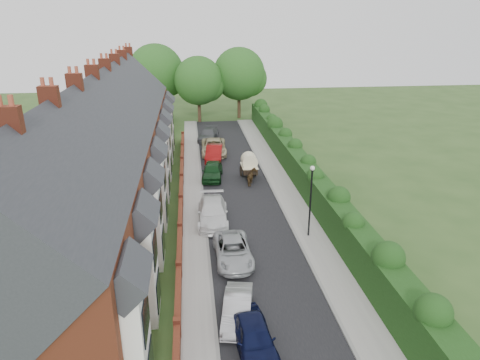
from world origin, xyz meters
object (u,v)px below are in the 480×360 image
object	(u,v)px
car_white	(213,212)
car_red	(214,153)
lamppost	(311,193)
horse_cart	(249,164)
car_green	(212,171)
car_silver_a	(237,309)
car_navy	(254,337)
horse	(252,177)
car_silver_b	(233,251)
car_beige	(214,147)
car_grey	(208,135)

from	to	relation	value
car_white	car_red	bearing A→B (deg)	88.17
lamppost	horse_cart	xyz separation A→B (m)	(-2.46, 12.00, -1.91)
car_green	car_silver_a	bearing A→B (deg)	-82.60
car_navy	car_silver_a	bearing A→B (deg)	97.90
car_green	horse	bearing A→B (deg)	-23.52
car_silver_b	car_beige	world-z (taller)	car_beige
car_silver_b	car_grey	world-z (taller)	car_grey
car_navy	car_white	distance (m)	13.32
car_white	car_red	size ratio (longest dim) A/B	1.13
car_silver_b	horse_cart	bearing A→B (deg)	76.92
car_white	horse_cart	world-z (taller)	horse_cart
car_red	car_beige	size ratio (longest dim) A/B	0.83
car_navy	car_green	xyz separation A→B (m)	(-0.59, 22.40, 0.03)
lamppost	horse	world-z (taller)	lamppost
car_silver_b	horse	size ratio (longest dim) A/B	2.81
car_navy	horse_cart	size ratio (longest dim) A/B	1.26
lamppost	car_green	size ratio (longest dim) A/B	1.16
car_silver_a	car_red	bearing A→B (deg)	99.62
car_green	car_red	size ratio (longest dim) A/B	0.93
lamppost	car_navy	size ratio (longest dim) A/B	1.22
car_green	car_grey	world-z (taller)	car_green
horse_cart	car_green	bearing A→B (deg)	176.69
car_navy	car_beige	xyz separation A→B (m)	(0.01, 30.20, 0.08)
car_navy	horse	size ratio (longest dim) A/B	2.49
lamppost	car_green	xyz separation A→B (m)	(-5.90, 12.20, -2.54)
car_navy	horse_cart	bearing A→B (deg)	77.55
lamppost	car_navy	distance (m)	11.78
car_silver_a	horse_cart	bearing A→B (deg)	91.07
horse	car_silver_b	bearing A→B (deg)	91.21
car_green	car_red	world-z (taller)	car_red
car_navy	horse	distance (m)	20.56
car_navy	car_white	world-z (taller)	car_white
car_red	horse	size ratio (longest dim) A/B	2.79
horse	horse_cart	world-z (taller)	horse_cart
car_beige	lamppost	bearing A→B (deg)	-73.27
lamppost	horse	size ratio (longest dim) A/B	3.03
car_silver_b	car_red	size ratio (longest dim) A/B	1.01
car_navy	horse_cart	world-z (taller)	horse_cart
car_white	car_green	bearing A→B (deg)	88.98
car_red	car_grey	world-z (taller)	car_red
car_red	horse_cart	bearing A→B (deg)	-55.90
car_green	car_beige	distance (m)	7.82
car_silver_b	car_white	size ratio (longest dim) A/B	0.89
lamppost	horse_cart	world-z (taller)	lamppost
car_green	car_beige	xyz separation A→B (m)	(0.60, 7.80, 0.04)
car_red	horse	world-z (taller)	car_red
car_grey	horse_cart	xyz separation A→B (m)	(3.15, -13.75, 0.66)
horse	horse_cart	bearing A→B (deg)	-75.37
car_beige	horse	distance (m)	10.24
car_beige	horse	size ratio (longest dim) A/B	3.38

